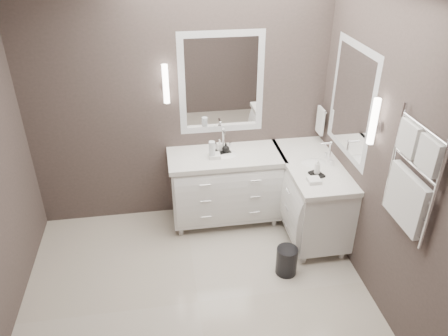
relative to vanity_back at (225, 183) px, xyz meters
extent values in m
cube|color=beige|center=(-0.45, -1.23, -0.49)|extent=(3.20, 3.00, 0.01)
cube|color=#463B38|center=(-0.45, 0.28, 0.86)|extent=(3.20, 0.01, 2.70)
cube|color=#463B38|center=(1.15, -1.23, 0.86)|extent=(0.01, 3.00, 2.70)
cube|color=white|center=(0.00, 0.00, -0.04)|extent=(1.20, 0.55, 0.70)
cube|color=white|center=(0.00, 0.00, 0.34)|extent=(1.24, 0.59, 0.05)
ellipsoid|color=white|center=(0.00, 0.00, 0.32)|extent=(0.36, 0.28, 0.12)
cylinder|color=white|center=(0.00, 0.16, 0.47)|extent=(0.02, 0.02, 0.22)
cube|color=white|center=(0.88, -0.33, -0.04)|extent=(0.55, 1.20, 0.70)
cube|color=white|center=(0.88, -0.33, 0.34)|extent=(0.59, 1.24, 0.05)
ellipsoid|color=white|center=(0.88, -0.33, 0.32)|extent=(0.36, 0.28, 0.12)
cylinder|color=white|center=(1.04, -0.33, 0.47)|extent=(0.02, 0.02, 0.22)
cube|color=white|center=(0.00, 0.26, 1.06)|extent=(0.90, 0.02, 1.10)
cube|color=white|center=(0.00, 0.26, 1.06)|extent=(0.77, 0.02, 0.96)
cube|color=white|center=(1.14, -0.43, 1.06)|extent=(0.02, 0.90, 1.10)
cube|color=white|center=(1.14, -0.43, 1.06)|extent=(0.02, 0.90, 0.96)
cube|color=white|center=(-0.58, 0.20, 1.06)|extent=(0.05, 0.05, 0.10)
cylinder|color=white|center=(-0.58, 0.20, 1.11)|extent=(0.06, 0.06, 0.40)
cube|color=white|center=(1.08, -1.01, 1.06)|extent=(0.05, 0.05, 0.10)
cylinder|color=white|center=(1.08, -1.01, 1.11)|extent=(0.06, 0.06, 0.40)
cylinder|color=white|center=(1.10, 0.13, 0.76)|extent=(0.02, 0.22, 0.02)
cube|color=white|center=(1.08, 0.13, 0.62)|extent=(0.03, 0.17, 0.30)
cylinder|color=white|center=(1.10, -1.90, 0.96)|extent=(0.03, 0.03, 0.90)
cylinder|color=white|center=(1.10, -1.35, 0.96)|extent=(0.03, 0.03, 0.90)
cube|color=white|center=(1.10, -1.76, 1.19)|extent=(0.06, 0.22, 0.24)
cube|color=white|center=(1.10, -1.50, 1.19)|extent=(0.06, 0.22, 0.24)
cube|color=white|center=(1.10, -1.63, 0.75)|extent=(0.06, 0.46, 0.42)
cylinder|color=black|center=(0.45, -0.97, -0.34)|extent=(0.23, 0.23, 0.29)
cube|color=black|center=(-0.02, 0.04, 0.38)|extent=(0.18, 0.15, 0.02)
cube|color=black|center=(0.82, -0.57, 0.38)|extent=(0.15, 0.17, 0.02)
cylinder|color=silver|center=(-0.15, -0.06, 0.46)|extent=(0.07, 0.07, 0.19)
imported|color=white|center=(-0.05, 0.06, 0.45)|extent=(0.07, 0.07, 0.13)
imported|color=black|center=(0.01, 0.01, 0.44)|extent=(0.11, 0.11, 0.10)
imported|color=white|center=(0.82, -0.57, 0.46)|extent=(0.07, 0.07, 0.16)
camera|label=1|loc=(-0.67, -4.08, 2.58)|focal=35.00mm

